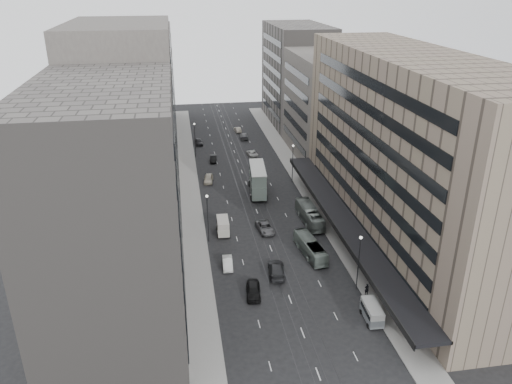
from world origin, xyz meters
TOP-DOWN VIEW (x-y plane):
  - ground at (0.00, 0.00)m, footprint 220.00×220.00m
  - sidewalk_right at (12.00, 37.50)m, footprint 4.00×125.00m
  - sidewalk_left at (-12.00, 37.50)m, footprint 4.00×125.00m
  - department_store at (21.45, 8.00)m, footprint 19.20×60.00m
  - building_right_mid at (21.50, 52.00)m, footprint 15.00×28.00m
  - building_right_far at (21.50, 82.00)m, footprint 15.00×32.00m
  - building_left_a at (-21.50, -8.00)m, footprint 15.00×28.00m
  - building_left_b at (-21.50, 19.00)m, footprint 15.00×26.00m
  - building_left_c at (-21.50, 46.00)m, footprint 15.00×28.00m
  - building_left_d at (-21.50, 79.00)m, footprint 15.00×38.00m
  - lamp_right_near at (9.70, -5.00)m, footprint 0.44×0.44m
  - lamp_right_far at (9.70, 35.00)m, footprint 0.44×0.44m
  - lamp_left_near at (-9.70, 12.00)m, footprint 0.44×0.44m
  - lamp_left_far at (-9.70, 55.00)m, footprint 0.44×0.44m
  - bus_near at (5.68, 5.03)m, footprint 3.34×9.71m
  - bus_far at (8.50, 16.08)m, footprint 2.83×10.69m
  - double_decker at (1.50, 30.28)m, footprint 3.96×10.50m
  - vw_microbus at (9.20, -12.03)m, footprint 2.17×4.42m
  - panel_van at (-7.08, 14.24)m, footprint 2.23×4.36m
  - sedan_0 at (-4.77, -4.28)m, footprint 2.49×5.01m
  - sedan_1 at (-7.47, 3.51)m, footprint 1.66×4.21m
  - sedan_2 at (0.13, 13.95)m, footprint 2.98×5.45m
  - sedan_3 at (-0.62, 0.37)m, footprint 3.10×6.04m
  - sedan_4 at (-7.83, 37.85)m, footprint 2.48×4.84m
  - sedan_5 at (-5.80, 50.56)m, footprint 1.84×4.38m
  - sedan_6 at (3.87, 53.12)m, footprint 2.66×5.01m
  - sedan_7 at (3.84, 67.50)m, footprint 2.59×5.39m
  - sedan_8 at (-8.50, 64.30)m, footprint 2.16×4.67m
  - sedan_9 at (2.96, 74.14)m, footprint 1.90×4.22m
  - pedestrian at (10.52, -6.73)m, footprint 0.63×0.43m

SIDE VIEW (x-z plane):
  - ground at x=0.00m, z-range 0.00..0.00m
  - sidewalk_right at x=12.00m, z-range 0.00..0.15m
  - sidewalk_left at x=-12.00m, z-range 0.00..0.15m
  - sedan_6 at x=3.87m, z-range 0.00..1.34m
  - sedan_9 at x=2.96m, z-range 0.00..1.34m
  - sedan_1 at x=-7.47m, z-range 0.00..1.36m
  - sedan_5 at x=-5.80m, z-range 0.00..1.41m
  - sedan_2 at x=0.13m, z-range 0.00..1.45m
  - sedan_7 at x=3.84m, z-range 0.00..1.51m
  - sedan_8 at x=-8.50m, z-range 0.00..1.55m
  - sedan_4 at x=-7.83m, z-range 0.00..1.58m
  - sedan_0 at x=-4.77m, z-range 0.00..1.64m
  - sedan_3 at x=-0.62m, z-range 0.00..1.68m
  - pedestrian at x=10.52m, z-range 0.15..1.84m
  - vw_microbus at x=9.20m, z-range 0.13..2.47m
  - bus_near at x=5.68m, z-range 0.00..2.65m
  - bus_far at x=8.50m, z-range 0.00..2.96m
  - panel_van at x=-7.08m, z-range 0.14..2.85m
  - double_decker at x=1.50m, z-range 0.22..5.84m
  - lamp_right_near at x=9.70m, z-range 1.04..9.36m
  - lamp_right_far at x=9.70m, z-range 1.04..9.36m
  - lamp_left_near at x=-9.70m, z-range 1.04..9.36m
  - lamp_left_far at x=-9.70m, z-range 1.04..9.36m
  - building_right_mid at x=21.50m, z-range 0.00..24.00m
  - building_left_c at x=-21.50m, z-range 0.00..25.00m
  - building_right_far at x=21.50m, z-range 0.00..28.00m
  - building_left_d at x=-21.50m, z-range 0.00..28.00m
  - department_store at x=21.45m, z-range -0.05..29.95m
  - building_left_a at x=-21.50m, z-range 0.00..30.00m
  - building_left_b at x=-21.50m, z-range 0.00..34.00m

